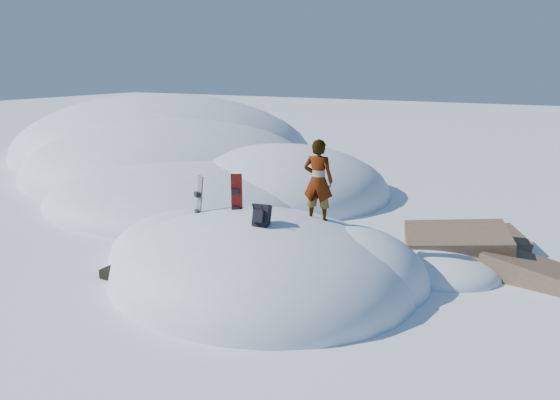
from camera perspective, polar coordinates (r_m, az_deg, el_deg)
The scene contains 9 objects.
ground at distance 12.29m, azimuth -2.24°, elevation -8.32°, with size 120.00×120.00×0.00m, color white.
snow_mound at distance 12.56m, azimuth -2.36°, elevation -7.81°, with size 8.00×6.00×3.00m.
snow_ridge at distance 25.90m, azimuth -10.96°, elevation 3.41°, with size 21.50×18.50×6.40m.
rock_outcrop at distance 13.74m, azimuth 18.05°, elevation -6.50°, with size 4.68×4.41×1.68m.
snowboard_red at distance 12.46m, azimuth -4.56°, elevation -0.26°, with size 0.26×0.22×1.37m.
snowboard_dark at distance 12.88m, azimuth -8.51°, elevation -0.55°, with size 0.32×0.29×1.42m.
backpack at distance 11.16m, azimuth -1.97°, elevation -1.63°, with size 0.37×0.45×0.54m.
gear_pile at distance 12.83m, azimuth -16.12°, elevation -7.29°, with size 0.96×0.72×0.26m.
person at distance 11.90m, azimuth 4.01°, elevation 2.02°, with size 0.67×0.44×1.83m, color slate.
Camera 1 is at (5.86, -9.74, 4.68)m, focal length 35.00 mm.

